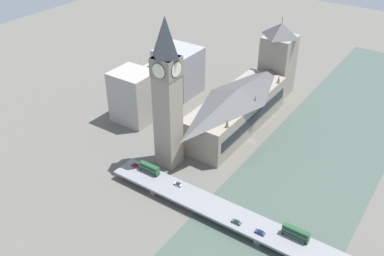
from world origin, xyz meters
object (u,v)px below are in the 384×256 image
object	(u,v)px
double_decker_bus_rear	(149,168)
car_southbound_mid	(136,165)
road_bridge	(263,231)
car_northbound_mid	(236,222)
parliament_hall	(236,109)
clock_tower	(167,92)
victoria_tower	(278,59)
car_northbound_lead	(260,232)
car_southbound_lead	(178,184)
double_decker_bus_lead	(296,233)

from	to	relation	value
double_decker_bus_rear	car_southbound_mid	distance (m)	9.02
road_bridge	car_northbound_mid	size ratio (longest dim) A/B	37.34
parliament_hall	car_southbound_mid	distance (m)	71.63
clock_tower	parliament_hall	bearing A→B (deg)	-103.02
victoria_tower	car_southbound_mid	world-z (taller)	victoria_tower
car_northbound_lead	car_southbound_mid	world-z (taller)	car_southbound_mid
double_decker_bus_rear	car_southbound_lead	world-z (taller)	double_decker_bus_rear
car_northbound_lead	car_southbound_mid	size ratio (longest dim) A/B	1.03
car_southbound_lead	road_bridge	bearing A→B (deg)	176.53
parliament_hall	double_decker_bus_rear	world-z (taller)	parliament_hall
double_decker_bus_rear	car_southbound_lead	distance (m)	17.86
clock_tower	road_bridge	xyz separation A→B (m)	(-65.31, 20.38, -38.65)
parliament_hall	victoria_tower	xyz separation A→B (m)	(0.06, -54.89, 11.95)
victoria_tower	double_decker_bus_rear	distance (m)	124.56
clock_tower	road_bridge	size ratio (longest dim) A/B	0.50
car_northbound_lead	car_southbound_mid	bearing A→B (deg)	-4.33
clock_tower	car_southbound_mid	size ratio (longest dim) A/B	19.08
car_southbound_mid	parliament_hall	bearing A→B (deg)	-106.18
victoria_tower	car_southbound_lead	xyz separation A→B (m)	(-6.78, 122.99, -19.58)
car_northbound_lead	car_northbound_mid	xyz separation A→B (m)	(11.17, 0.34, -0.01)
double_decker_bus_rear	car_northbound_mid	world-z (taller)	double_decker_bus_rear
car_northbound_mid	car_southbound_lead	distance (m)	36.14
parliament_hall	double_decker_bus_lead	distance (m)	95.12
car_northbound_mid	car_southbound_lead	size ratio (longest dim) A/B	1.04
car_northbound_mid	road_bridge	bearing A→B (deg)	-163.54
road_bridge	victoria_tower	bearing A→B (deg)	-66.90
car_northbound_lead	car_northbound_mid	size ratio (longest dim) A/B	1.01
clock_tower	victoria_tower	size ratio (longest dim) A/B	1.49
parliament_hall	car_southbound_lead	bearing A→B (deg)	95.64
road_bridge	double_decker_bus_rear	distance (m)	64.82
parliament_hall	car_northbound_mid	size ratio (longest dim) A/B	19.22
road_bridge	double_decker_bus_lead	xyz separation A→B (m)	(-12.92, -3.20, 3.61)
parliament_hall	road_bridge	world-z (taller)	parliament_hall
clock_tower	car_southbound_mid	world-z (taller)	clock_tower
road_bridge	car_southbound_mid	size ratio (longest dim) A/B	38.25
clock_tower	car_northbound_lead	xyz separation A→B (m)	(-65.19, 23.38, -37.12)
double_decker_bus_lead	car_northbound_lead	xyz separation A→B (m)	(13.04, 6.20, -2.07)
road_bridge	double_decker_bus_rear	xyz separation A→B (m)	(64.65, -3.03, 3.43)
clock_tower	car_southbound_mid	bearing A→B (deg)	65.43
victoria_tower	double_decker_bus_lead	xyz separation A→B (m)	(-66.60, 122.64, -17.52)
victoria_tower	double_decker_bus_rear	world-z (taller)	victoria_tower
double_decker_bus_lead	road_bridge	bearing A→B (deg)	13.92
car_northbound_lead	car_southbound_lead	world-z (taller)	car_southbound_lead
parliament_hall	car_southbound_mid	xyz separation A→B (m)	(19.85, 68.40, -7.62)
road_bridge	parliament_hall	bearing A→B (deg)	-52.92
double_decker_bus_rear	car_northbound_mid	xyz separation A→B (m)	(-53.37, 6.36, -1.91)
car_northbound_mid	car_southbound_lead	world-z (taller)	car_southbound_lead
clock_tower	car_northbound_lead	world-z (taller)	clock_tower
victoria_tower	car_northbound_mid	world-z (taller)	victoria_tower
victoria_tower	double_decker_bus_lead	distance (m)	140.65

